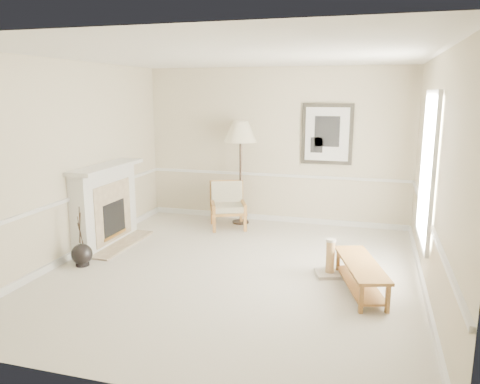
{
  "coord_description": "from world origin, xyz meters",
  "views": [
    {
      "loc": [
        1.79,
        -5.87,
        2.43
      ],
      "look_at": [
        -0.11,
        0.7,
        0.98
      ],
      "focal_mm": 35.0,
      "sensor_mm": 36.0,
      "label": 1
    }
  ],
  "objects_px": {
    "floor_lamp": "(241,134)",
    "armchair": "(228,203)",
    "floor_vase": "(82,255)",
    "scratching_post": "(330,264)",
    "bench": "(361,272)"
  },
  "relations": [
    {
      "from": "floor_lamp",
      "to": "floor_vase",
      "type": "bearing_deg",
      "value": -119.18
    },
    {
      "from": "armchair",
      "to": "floor_lamp",
      "type": "relative_size",
      "value": 0.45
    },
    {
      "from": "floor_vase",
      "to": "scratching_post",
      "type": "height_order",
      "value": "floor_vase"
    },
    {
      "from": "floor_lamp",
      "to": "armchair",
      "type": "bearing_deg",
      "value": -120.72
    },
    {
      "from": "floor_vase",
      "to": "scratching_post",
      "type": "bearing_deg",
      "value": 10.16
    },
    {
      "from": "floor_vase",
      "to": "armchair",
      "type": "relative_size",
      "value": 1.02
    },
    {
      "from": "scratching_post",
      "to": "floor_lamp",
      "type": "bearing_deg",
      "value": 130.94
    },
    {
      "from": "floor_vase",
      "to": "armchair",
      "type": "height_order",
      "value": "floor_vase"
    },
    {
      "from": "floor_vase",
      "to": "bench",
      "type": "height_order",
      "value": "floor_vase"
    },
    {
      "from": "floor_lamp",
      "to": "scratching_post",
      "type": "height_order",
      "value": "floor_lamp"
    },
    {
      "from": "floor_vase",
      "to": "floor_lamp",
      "type": "height_order",
      "value": "floor_lamp"
    },
    {
      "from": "armchair",
      "to": "bench",
      "type": "height_order",
      "value": "armchair"
    },
    {
      "from": "floor_vase",
      "to": "scratching_post",
      "type": "distance_m",
      "value": 3.5
    },
    {
      "from": "floor_vase",
      "to": "bench",
      "type": "bearing_deg",
      "value": 2.95
    },
    {
      "from": "scratching_post",
      "to": "bench",
      "type": "bearing_deg",
      "value": -45.35
    }
  ]
}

